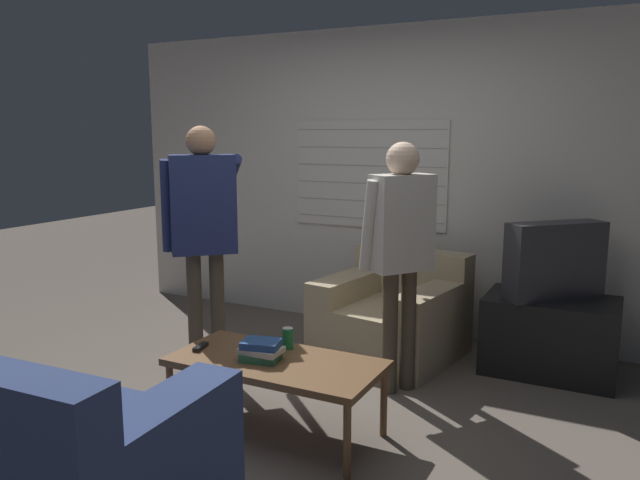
% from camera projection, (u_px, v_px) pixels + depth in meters
% --- Properties ---
extents(ground_plane, '(16.00, 16.00, 0.00)m').
position_uv_depth(ground_plane, '(269.00, 419.00, 3.72)').
color(ground_plane, '#665B51').
extents(wall_back, '(5.20, 0.08, 2.55)m').
position_uv_depth(wall_back, '(392.00, 181.00, 5.28)').
color(wall_back, silver).
rests_on(wall_back, ground_plane).
extents(armchair_beige, '(1.09, 1.05, 0.77)m').
position_uv_depth(armchair_beige, '(393.00, 315.00, 4.77)').
color(armchair_beige, tan).
rests_on(armchair_beige, ground_plane).
extents(coffee_table, '(1.18, 0.57, 0.44)m').
position_uv_depth(coffee_table, '(276.00, 366.00, 3.47)').
color(coffee_table, brown).
rests_on(coffee_table, ground_plane).
extents(tv_stand, '(0.89, 0.57, 0.54)m').
position_uv_depth(tv_stand, '(550.00, 336.00, 4.39)').
color(tv_stand, black).
rests_on(tv_stand, ground_plane).
extents(tv, '(0.64, 0.63, 0.54)m').
position_uv_depth(tv, '(555.00, 261.00, 4.30)').
color(tv, '#2D2D33').
rests_on(tv, tv_stand).
extents(person_left_standing, '(0.51, 0.84, 1.73)m').
position_uv_depth(person_left_standing, '(203.00, 221.00, 4.19)').
color(person_left_standing, '#4C4233').
rests_on(person_left_standing, ground_plane).
extents(person_right_standing, '(0.55, 0.76, 1.63)m').
position_uv_depth(person_right_standing, '(400.00, 237.00, 3.96)').
color(person_right_standing, '#4C4233').
rests_on(person_right_standing, ground_plane).
extents(book_stack, '(0.24, 0.20, 0.11)m').
position_uv_depth(book_stack, '(261.00, 350.00, 3.45)').
color(book_stack, '#33754C').
rests_on(book_stack, coffee_table).
extents(soda_can, '(0.07, 0.07, 0.13)m').
position_uv_depth(soda_can, '(288.00, 338.00, 3.63)').
color(soda_can, '#238E47').
rests_on(soda_can, coffee_table).
extents(spare_remote, '(0.06, 0.14, 0.02)m').
position_uv_depth(spare_remote, '(201.00, 347.00, 3.63)').
color(spare_remote, black).
rests_on(spare_remote, coffee_table).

